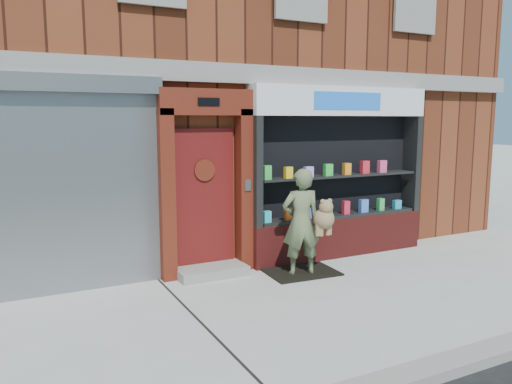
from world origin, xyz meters
TOP-DOWN VIEW (x-y plane):
  - ground at (0.00, 0.00)m, footprint 80.00×80.00m
  - curb at (0.00, -2.15)m, footprint 60.00×0.30m
  - building at (-0.00, 5.99)m, footprint 12.00×8.16m
  - shutter_bay at (-3.00, 1.93)m, footprint 3.10×0.30m
  - red_door_bay at (-0.75, 1.86)m, footprint 1.52×0.58m
  - pharmacy_bay at (1.75, 1.81)m, footprint 3.50×0.41m
  - woman at (0.57, 1.11)m, footprint 0.81×0.61m
  - doormat at (0.59, 1.18)m, footprint 1.16×0.85m

SIDE VIEW (x-z plane):
  - ground at x=0.00m, z-range 0.00..0.00m
  - doormat at x=0.59m, z-range 0.00..0.03m
  - curb at x=0.00m, z-range 0.00..0.12m
  - woman at x=0.57m, z-range 0.01..1.70m
  - pharmacy_bay at x=1.75m, z-range -0.13..2.87m
  - red_door_bay at x=-0.75m, z-range 0.01..2.91m
  - shutter_bay at x=-3.00m, z-range 0.20..3.24m
  - building at x=0.00m, z-range 0.00..8.00m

